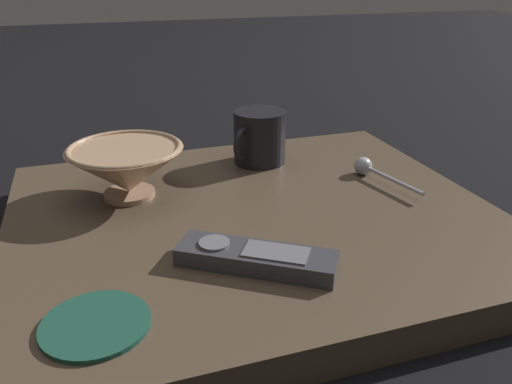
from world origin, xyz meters
The scene contains 7 objects.
ground_plane centered at (0.00, 0.00, 0.00)m, with size 6.00×6.00×0.00m, color black.
table centered at (0.00, 0.00, 0.02)m, with size 0.66×0.56×0.04m.
cereal_bowl centered at (0.16, -0.10, 0.09)m, with size 0.17×0.17×0.08m.
coffee_mug centered at (-0.07, -0.18, 0.09)m, with size 0.11×0.10×0.09m.
teaspoon centered at (-0.21, -0.06, 0.06)m, with size 0.04×0.14×0.03m.
tv_remote_near centered at (0.04, 0.13, 0.06)m, with size 0.18×0.14×0.02m.
drink_coaster centered at (0.22, 0.19, 0.05)m, with size 0.10×0.10×0.01m.
Camera 1 is at (0.20, 0.60, 0.36)m, focal length 35.90 mm.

